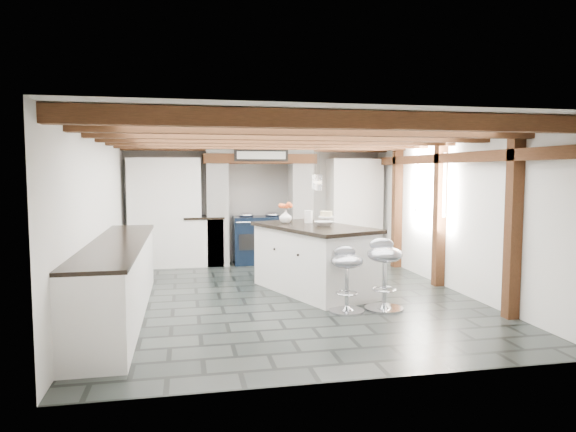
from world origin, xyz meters
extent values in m
plane|color=black|center=(0.00, 0.00, 0.00)|extent=(6.00, 6.00, 0.00)
plane|color=silver|center=(0.00, 3.00, 1.15)|extent=(5.00, 0.00, 5.00)
plane|color=silver|center=(-2.50, 0.00, 1.15)|extent=(0.00, 6.00, 6.00)
plane|color=silver|center=(2.50, 0.00, 1.15)|extent=(0.00, 6.00, 6.00)
plane|color=white|center=(0.00, 0.00, 2.30)|extent=(6.00, 6.00, 0.00)
cube|color=white|center=(-0.80, 2.70, 0.95)|extent=(0.40, 0.60, 1.90)
cube|color=white|center=(0.80, 2.70, 0.95)|extent=(0.40, 0.60, 1.90)
cube|color=#552E18|center=(0.00, 2.70, 1.99)|extent=(2.10, 0.65, 0.18)
cube|color=white|center=(0.00, 2.70, 2.15)|extent=(2.00, 0.60, 0.31)
cube|color=black|center=(0.00, 2.38, 2.05)|extent=(1.00, 0.03, 0.22)
cube|color=silver|center=(0.00, 2.36, 2.05)|extent=(0.90, 0.01, 0.14)
cube|color=white|center=(-1.75, 2.70, 1.00)|extent=(1.30, 0.58, 2.00)
cube|color=white|center=(1.90, 2.70, 1.00)|extent=(1.00, 0.58, 2.00)
cube|color=white|center=(-2.20, -0.60, 0.44)|extent=(0.60, 3.80, 0.88)
cube|color=black|center=(-2.20, -0.60, 0.90)|extent=(0.64, 3.80, 0.04)
cube|color=white|center=(-1.05, 2.70, 0.44)|extent=(0.70, 0.60, 0.88)
cube|color=black|center=(-1.05, 2.70, 0.90)|extent=(0.74, 0.64, 0.04)
cube|color=#552E18|center=(2.42, 0.00, 1.95)|extent=(0.15, 5.80, 0.14)
plane|color=white|center=(2.48, 0.60, 1.55)|extent=(0.00, 0.90, 0.90)
cube|color=#552E18|center=(0.00, -2.60, 2.21)|extent=(5.00, 0.16, 0.16)
cube|color=#552E18|center=(0.00, -1.73, 2.21)|extent=(5.00, 0.16, 0.16)
cube|color=#552E18|center=(0.00, -0.87, 2.21)|extent=(5.00, 0.16, 0.16)
cube|color=#552E18|center=(0.00, 0.00, 2.21)|extent=(5.00, 0.16, 0.16)
cube|color=#552E18|center=(0.00, 0.87, 2.21)|extent=(5.00, 0.16, 0.16)
cube|color=#552E18|center=(0.00, 1.73, 2.21)|extent=(5.00, 0.16, 0.16)
cube|color=#552E18|center=(0.00, 2.60, 2.21)|extent=(5.00, 0.16, 0.16)
cube|color=#552E18|center=(2.42, -1.60, 1.15)|extent=(0.15, 0.15, 2.30)
cube|color=#552E18|center=(2.42, 0.20, 1.15)|extent=(0.15, 0.15, 2.30)
cube|color=#552E18|center=(2.42, 1.80, 1.15)|extent=(0.15, 0.15, 2.30)
cylinder|color=black|center=(0.45, -0.05, 1.93)|extent=(0.01, 0.01, 0.56)
cylinder|color=white|center=(0.45, -0.05, 1.60)|extent=(0.09, 0.09, 0.22)
cylinder|color=black|center=(0.50, 0.25, 1.93)|extent=(0.01, 0.01, 0.56)
cylinder|color=white|center=(0.50, 0.25, 1.60)|extent=(0.09, 0.09, 0.22)
cylinder|color=black|center=(0.55, 0.55, 1.93)|extent=(0.01, 0.01, 0.56)
cylinder|color=white|center=(0.55, 0.55, 1.60)|extent=(0.09, 0.09, 0.22)
cube|color=black|center=(0.00, 2.68, 0.45)|extent=(1.00, 0.60, 0.90)
ellipsoid|color=silver|center=(-0.25, 2.68, 0.93)|extent=(0.28, 0.28, 0.11)
ellipsoid|color=silver|center=(0.25, 2.68, 0.93)|extent=(0.28, 0.28, 0.11)
cylinder|color=silver|center=(0.00, 2.36, 0.82)|extent=(0.95, 0.03, 0.03)
cube|color=black|center=(-0.25, 2.38, 0.45)|extent=(0.35, 0.02, 0.30)
cube|color=black|center=(0.25, 2.38, 0.45)|extent=(0.35, 0.02, 0.30)
cube|color=white|center=(0.44, 0.18, 0.46)|extent=(1.55, 2.10, 0.92)
cube|color=black|center=(0.44, 0.18, 0.95)|extent=(1.66, 2.20, 0.05)
imported|color=white|center=(0.11, 0.62, 1.07)|extent=(0.25, 0.25, 0.20)
ellipsoid|color=#EC5721|center=(0.11, 0.62, 1.24)|extent=(0.21, 0.21, 0.13)
cylinder|color=white|center=(0.46, 0.58, 1.07)|extent=(0.13, 0.13, 0.19)
imported|color=white|center=(0.57, 0.12, 1.01)|extent=(0.35, 0.35, 0.07)
cylinder|color=white|center=(0.66, 0.32, 1.03)|extent=(0.05, 0.05, 0.10)
cylinder|color=white|center=(0.66, 0.32, 1.09)|extent=(0.23, 0.23, 0.02)
cylinder|color=#C3B383|center=(0.66, 0.32, 1.13)|extent=(0.18, 0.18, 0.07)
cylinder|color=silver|center=(1.07, -0.96, 0.02)|extent=(0.49, 0.49, 0.03)
cone|color=silver|center=(1.07, -0.96, 0.07)|extent=(0.22, 0.22, 0.09)
cylinder|color=silver|center=(1.07, -0.96, 0.37)|extent=(0.06, 0.06, 0.61)
torus|color=silver|center=(1.07, -0.96, 0.27)|extent=(0.31, 0.31, 0.02)
ellipsoid|color=gray|center=(1.07, -0.96, 0.71)|extent=(0.51, 0.51, 0.20)
ellipsoid|color=gray|center=(1.09, -0.85, 0.83)|extent=(0.33, 0.17, 0.17)
cylinder|color=silver|center=(0.57, -0.96, 0.02)|extent=(0.44, 0.44, 0.03)
cone|color=silver|center=(0.57, -0.96, 0.06)|extent=(0.20, 0.20, 0.08)
cylinder|color=silver|center=(0.57, -0.96, 0.33)|extent=(0.05, 0.05, 0.56)
torus|color=silver|center=(0.57, -0.96, 0.24)|extent=(0.28, 0.28, 0.02)
ellipsoid|color=gray|center=(0.57, -0.96, 0.65)|extent=(0.45, 0.45, 0.18)
ellipsoid|color=gray|center=(0.59, -0.86, 0.75)|extent=(0.29, 0.14, 0.16)
camera|label=1|loc=(-1.39, -6.99, 1.76)|focal=32.00mm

